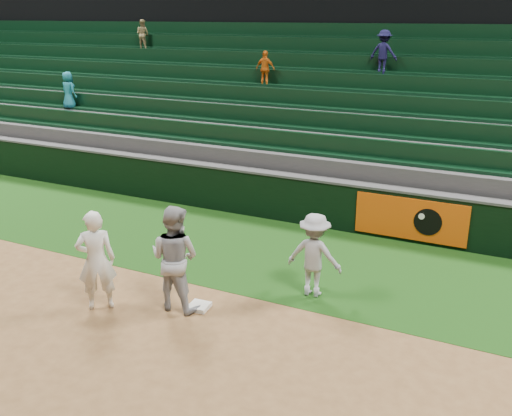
{
  "coord_description": "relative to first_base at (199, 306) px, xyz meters",
  "views": [
    {
      "loc": [
        5.25,
        -7.82,
        5.16
      ],
      "look_at": [
        0.3,
        2.3,
        1.3
      ],
      "focal_mm": 40.0,
      "sensor_mm": 36.0,
      "label": 1
    }
  ],
  "objects": [
    {
      "name": "ground",
      "position": [
        -0.2,
        -0.11,
        -0.04
      ],
      "size": [
        70.0,
        70.0,
        0.0
      ],
      "primitive_type": "plane",
      "color": "brown",
      "rests_on": "ground"
    },
    {
      "name": "foul_grass",
      "position": [
        -0.2,
        2.89,
        -0.04
      ],
      "size": [
        36.0,
        4.2,
        0.01
      ],
      "primitive_type": "cube",
      "color": "#12380E",
      "rests_on": "ground"
    },
    {
      "name": "first_base",
      "position": [
        0.0,
        0.0,
        0.0
      ],
      "size": [
        0.39,
        0.39,
        0.08
      ],
      "primitive_type": "cube",
      "rotation": [
        0.0,
        0.0,
        0.08
      ],
      "color": "white",
      "rests_on": "ground"
    },
    {
      "name": "first_baseman",
      "position": [
        -1.67,
        -0.76,
        0.9
      ],
      "size": [
        0.82,
        0.79,
        1.89
      ],
      "primitive_type": "imported",
      "rotation": [
        0.0,
        0.0,
        3.86
      ],
      "color": "white",
      "rests_on": "ground"
    },
    {
      "name": "baserunner",
      "position": [
        -0.4,
        -0.13,
        0.95
      ],
      "size": [
        0.97,
        0.76,
        1.97
      ],
      "primitive_type": "imported",
      "rotation": [
        0.0,
        0.0,
        3.15
      ],
      "color": "#9EA0A8",
      "rests_on": "ground"
    },
    {
      "name": "base_coach",
      "position": [
        1.69,
        1.44,
        0.79
      ],
      "size": [
        1.08,
        0.64,
        1.64
      ],
      "primitive_type": "imported",
      "rotation": [
        0.0,
        0.0,
        3.17
      ],
      "color": "#A1A4AE",
      "rests_on": "foul_grass"
    },
    {
      "name": "field_wall",
      "position": [
        -0.18,
        5.09,
        0.59
      ],
      "size": [
        36.0,
        0.45,
        1.25
      ],
      "color": "black",
      "rests_on": "ground"
    },
    {
      "name": "stadium_seating",
      "position": [
        -0.21,
        8.86,
        1.66
      ],
      "size": [
        36.0,
        5.95,
        4.95
      ],
      "color": "#343336",
      "rests_on": "ground"
    }
  ]
}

